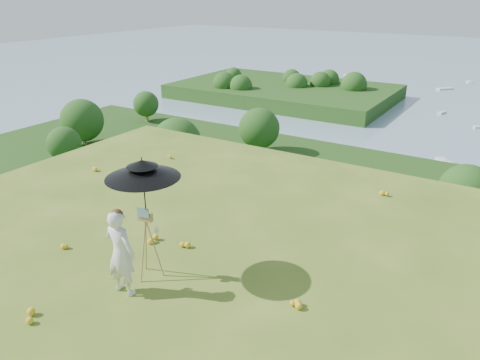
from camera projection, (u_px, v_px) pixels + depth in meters
The scene contains 12 objects.
ground at pixel (171, 260), 9.01m from camera, with size 14.00×14.00×0.00m, color #4E691E.
forest_slope at pixel (409, 349), 47.49m from camera, with size 140.00×56.00×22.00m, color #1C3E11.
shoreline_tier at pixel (459, 242), 81.58m from camera, with size 170.00×28.00×8.00m, color #656051.
peninsula at pixel (284, 85), 178.48m from camera, with size 90.00×60.00×12.00m, color #1C3E11, non-canonical shape.
slope_trees at pixel (430, 226), 42.19m from camera, with size 110.00×50.00×6.00m, color #234A16, non-canonical shape.
harbor_town at pixel (466, 208), 79.12m from camera, with size 110.00×22.00×5.00m, color beige, non-canonical shape.
moored_boats at pixel (461, 115), 154.39m from camera, with size 140.00×140.00×0.70m, color silver, non-canonical shape.
wildflowers at pixel (179, 252), 9.19m from camera, with size 10.00×10.50×0.12m, color gold, non-canonical shape.
painter at pixel (121, 253), 7.78m from camera, with size 0.57×0.37×1.56m, color silver.
field_easel at pixel (148, 242), 8.28m from camera, with size 0.53×0.53×1.39m, color #A67A45, non-canonical shape.
sun_umbrella at pixel (144, 189), 7.92m from camera, with size 1.27×1.27×1.13m, color black, non-canonical shape.
painter_cap at pixel (116, 213), 7.50m from camera, with size 0.21×0.25×0.10m, color #D87679, non-canonical shape.
Camera 1 is at (5.23, -5.88, 4.85)m, focal length 35.00 mm.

